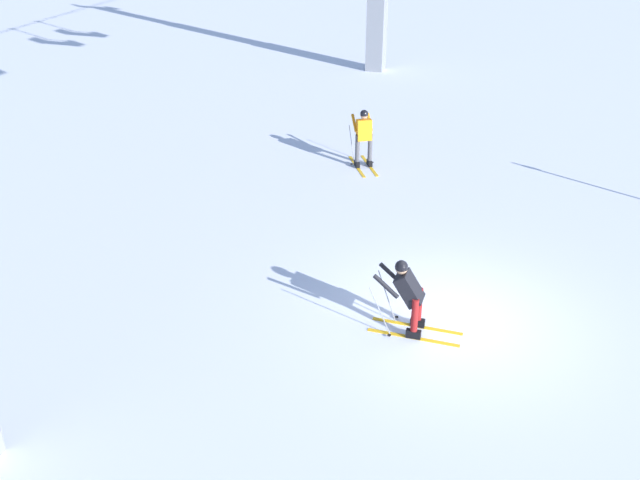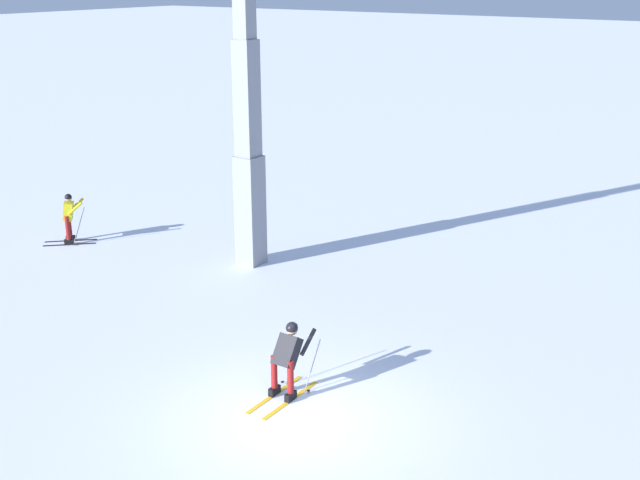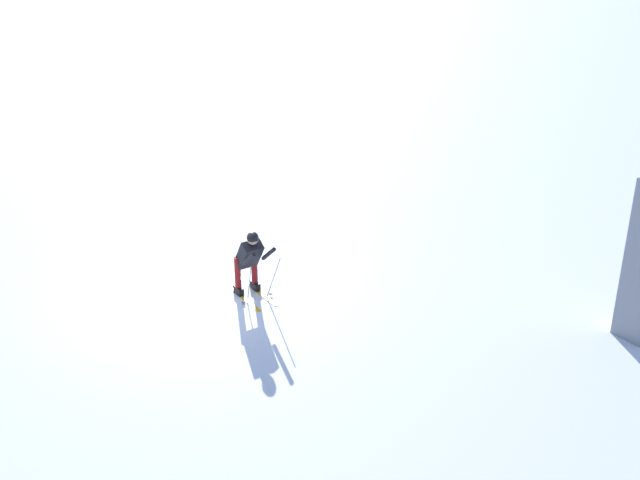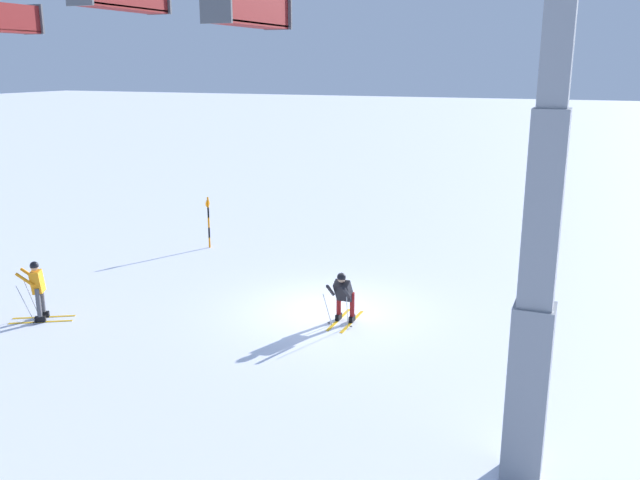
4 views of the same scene
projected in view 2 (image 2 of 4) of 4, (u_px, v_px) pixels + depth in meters
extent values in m
plane|color=white|center=(294.00, 421.00, 15.02)|extent=(260.00, 260.00, 0.00)
cube|color=yellow|center=(275.00, 394.00, 15.95)|extent=(0.10, 1.76, 0.01)
cube|color=black|center=(275.00, 391.00, 15.92)|extent=(0.11, 0.28, 0.16)
cylinder|color=maroon|center=(274.00, 372.00, 15.78)|extent=(0.13, 0.13, 0.68)
cube|color=yellow|center=(291.00, 400.00, 15.74)|extent=(0.10, 1.76, 0.01)
cube|color=black|center=(291.00, 396.00, 15.71)|extent=(0.11, 0.28, 0.16)
cylinder|color=maroon|center=(290.00, 377.00, 15.57)|extent=(0.13, 0.13, 0.68)
cube|color=black|center=(287.00, 351.00, 15.67)|extent=(0.42, 0.56, 0.67)
sphere|color=tan|center=(292.00, 330.00, 15.68)|extent=(0.23, 0.23, 0.23)
sphere|color=black|center=(292.00, 328.00, 15.67)|extent=(0.24, 0.24, 0.24)
cylinder|color=black|center=(289.00, 336.00, 16.07)|extent=(0.09, 0.51, 0.45)
cylinder|color=gray|center=(289.00, 362.00, 16.33)|extent=(0.15, 0.48, 1.17)
cylinder|color=black|center=(283.00, 382.00, 16.34)|extent=(0.07, 0.07, 0.01)
cylinder|color=black|center=(308.00, 342.00, 15.83)|extent=(0.09, 0.51, 0.45)
cylinder|color=gray|center=(311.00, 369.00, 16.03)|extent=(0.14, 0.48, 1.17)
cylinder|color=black|center=(308.00, 391.00, 16.00)|extent=(0.07, 0.07, 0.01)
cube|color=gray|center=(250.00, 211.00, 22.60)|extent=(0.66, 0.66, 3.14)
cube|color=gray|center=(247.00, 99.00, 21.59)|extent=(0.55, 0.55, 3.14)
cube|color=black|center=(71.00, 241.00, 24.97)|extent=(1.19, 1.16, 0.01)
cube|color=black|center=(71.00, 238.00, 24.95)|extent=(0.28, 0.27, 0.16)
cylinder|color=maroon|center=(69.00, 224.00, 24.80)|extent=(0.13, 0.13, 0.75)
cube|color=black|center=(69.00, 245.00, 24.62)|extent=(1.19, 1.16, 0.01)
cube|color=black|center=(69.00, 242.00, 24.59)|extent=(0.28, 0.27, 0.16)
cylinder|color=maroon|center=(68.00, 228.00, 24.44)|extent=(0.13, 0.13, 0.75)
cube|color=gold|center=(68.00, 211.00, 24.48)|extent=(0.54, 0.54, 0.59)
sphere|color=tan|center=(68.00, 198.00, 24.35)|extent=(0.20, 0.20, 0.20)
sphere|color=black|center=(68.00, 197.00, 24.34)|extent=(0.22, 0.22, 0.22)
cylinder|color=gold|center=(77.00, 204.00, 24.69)|extent=(0.39, 0.38, 0.40)
cylinder|color=gray|center=(80.00, 224.00, 24.94)|extent=(0.22, 0.35, 1.06)
cylinder|color=black|center=(76.00, 238.00, 25.10)|extent=(0.07, 0.07, 0.01)
cylinder|color=gold|center=(75.00, 209.00, 24.26)|extent=(0.39, 0.38, 0.40)
cylinder|color=gray|center=(78.00, 229.00, 24.43)|extent=(0.35, 0.21, 1.06)
cylinder|color=black|center=(73.00, 244.00, 24.50)|extent=(0.07, 0.07, 0.01)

